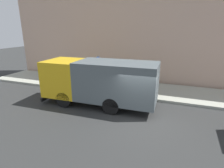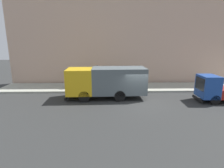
{
  "view_description": "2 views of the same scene",
  "coord_description": "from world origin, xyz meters",
  "px_view_note": "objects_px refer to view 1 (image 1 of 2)",
  "views": [
    {
      "loc": [
        -8.9,
        -1.67,
        4.86
      ],
      "look_at": [
        1.11,
        2.01,
        1.56
      ],
      "focal_mm": 28.84,
      "sensor_mm": 36.0,
      "label": 1
    },
    {
      "loc": [
        -15.17,
        2.79,
        5.22
      ],
      "look_at": [
        1.28,
        2.42,
        1.36
      ],
      "focal_mm": 28.55,
      "sensor_mm": 36.0,
      "label": 2
    }
  ],
  "objects_px": {
    "pedestrian_standing": "(71,74)",
    "street_sign_post": "(98,71)",
    "traffic_cone_orange": "(69,82)",
    "large_utility_truck": "(99,80)",
    "pedestrian_walking": "(97,73)"
  },
  "relations": [
    {
      "from": "pedestrian_walking",
      "to": "street_sign_post",
      "type": "height_order",
      "value": "street_sign_post"
    },
    {
      "from": "large_utility_truck",
      "to": "street_sign_post",
      "type": "height_order",
      "value": "street_sign_post"
    },
    {
      "from": "pedestrian_standing",
      "to": "traffic_cone_orange",
      "type": "xyz_separation_m",
      "value": [
        -0.82,
        -0.23,
        -0.56
      ]
    },
    {
      "from": "large_utility_truck",
      "to": "pedestrian_walking",
      "type": "height_order",
      "value": "large_utility_truck"
    },
    {
      "from": "large_utility_truck",
      "to": "street_sign_post",
      "type": "bearing_deg",
      "value": 23.84
    },
    {
      "from": "traffic_cone_orange",
      "to": "street_sign_post",
      "type": "distance_m",
      "value": 3.16
    },
    {
      "from": "pedestrian_standing",
      "to": "street_sign_post",
      "type": "xyz_separation_m",
      "value": [
        -1.03,
        -3.1,
        0.74
      ]
    },
    {
      "from": "large_utility_truck",
      "to": "street_sign_post",
      "type": "xyz_separation_m",
      "value": [
        2.04,
        0.97,
        0.12
      ]
    },
    {
      "from": "traffic_cone_orange",
      "to": "pedestrian_standing",
      "type": "bearing_deg",
      "value": 15.63
    },
    {
      "from": "pedestrian_standing",
      "to": "street_sign_post",
      "type": "height_order",
      "value": "street_sign_post"
    },
    {
      "from": "large_utility_truck",
      "to": "pedestrian_standing",
      "type": "bearing_deg",
      "value": 51.39
    },
    {
      "from": "pedestrian_standing",
      "to": "traffic_cone_orange",
      "type": "distance_m",
      "value": 1.02
    },
    {
      "from": "pedestrian_walking",
      "to": "pedestrian_standing",
      "type": "distance_m",
      "value": 2.26
    },
    {
      "from": "traffic_cone_orange",
      "to": "street_sign_post",
      "type": "height_order",
      "value": "street_sign_post"
    },
    {
      "from": "pedestrian_walking",
      "to": "traffic_cone_orange",
      "type": "xyz_separation_m",
      "value": [
        -1.59,
        1.89,
        -0.59
      ]
    }
  ]
}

